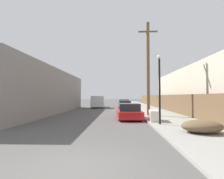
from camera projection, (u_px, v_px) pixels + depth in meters
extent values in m
plane|color=#4F4C49|center=(73.00, 170.00, 4.42)|extent=(220.00, 220.00, 0.00)
cube|color=gray|center=(144.00, 108.00, 27.70)|extent=(4.20, 63.00, 0.12)
cube|color=silver|center=(154.00, 116.00, 12.55)|extent=(0.80, 1.67, 0.71)
cube|color=white|center=(154.00, 110.00, 12.57)|extent=(0.77, 1.61, 0.03)
cube|color=#333335|center=(156.00, 110.00, 13.04)|extent=(0.05, 0.20, 0.02)
cube|color=gray|center=(154.00, 110.00, 12.83)|extent=(0.67, 0.13, 0.01)
cube|color=gray|center=(154.00, 111.00, 12.33)|extent=(0.67, 0.13, 0.01)
cube|color=red|center=(128.00, 114.00, 14.56)|extent=(2.07, 4.22, 0.57)
cube|color=black|center=(129.00, 107.00, 14.21)|extent=(1.70, 2.06, 0.57)
cube|color=#B21414|center=(132.00, 115.00, 12.49)|extent=(1.45, 0.11, 0.20)
cylinder|color=black|center=(118.00, 113.00, 15.83)|extent=(0.23, 0.66, 0.65)
cylinder|color=black|center=(136.00, 113.00, 15.85)|extent=(0.23, 0.66, 0.65)
cylinder|color=black|center=(120.00, 117.00, 13.27)|extent=(0.23, 0.66, 0.65)
cylinder|color=black|center=(141.00, 117.00, 13.29)|extent=(0.23, 0.66, 0.65)
cube|color=silver|center=(125.00, 107.00, 23.55)|extent=(1.91, 4.50, 0.64)
cube|color=black|center=(125.00, 103.00, 23.40)|extent=(1.58, 2.54, 0.50)
cube|color=#B21414|center=(125.00, 107.00, 21.33)|extent=(1.34, 0.09, 0.22)
cylinder|color=black|center=(120.00, 107.00, 24.97)|extent=(0.23, 0.63, 0.62)
cylinder|color=black|center=(130.00, 107.00, 24.86)|extent=(0.23, 0.63, 0.62)
cylinder|color=black|center=(119.00, 108.00, 22.23)|extent=(0.23, 0.63, 0.62)
cylinder|color=black|center=(131.00, 109.00, 22.12)|extent=(0.23, 0.63, 0.62)
cube|color=#5B1E19|center=(124.00, 104.00, 29.73)|extent=(1.98, 4.17, 0.67)
cube|color=black|center=(124.00, 101.00, 29.59)|extent=(1.66, 2.36, 0.52)
cube|color=#B21414|center=(124.00, 104.00, 27.67)|extent=(1.42, 0.09, 0.23)
cylinder|color=black|center=(120.00, 105.00, 31.05)|extent=(0.23, 0.65, 0.64)
cylinder|color=black|center=(129.00, 105.00, 30.93)|extent=(0.23, 0.65, 0.64)
cylinder|color=black|center=(119.00, 106.00, 28.51)|extent=(0.23, 0.65, 0.64)
cylinder|color=black|center=(129.00, 106.00, 28.39)|extent=(0.23, 0.65, 0.64)
cube|color=silver|center=(98.00, 104.00, 28.99)|extent=(2.33, 5.33, 0.93)
cube|color=silver|center=(97.00, 98.00, 27.59)|extent=(2.03, 2.46, 0.79)
cube|color=black|center=(97.00, 98.00, 27.59)|extent=(2.07, 2.42, 0.43)
cylinder|color=black|center=(103.00, 106.00, 27.39)|extent=(0.31, 0.82, 0.81)
cylinder|color=black|center=(92.00, 106.00, 27.34)|extent=(0.31, 0.82, 0.81)
cylinder|color=black|center=(103.00, 105.00, 30.62)|extent=(0.31, 0.82, 0.81)
cylinder|color=black|center=(94.00, 105.00, 30.57)|extent=(0.31, 0.82, 0.81)
cylinder|color=brown|center=(148.00, 68.00, 16.26)|extent=(0.30, 0.30, 8.70)
cube|color=brown|center=(148.00, 32.00, 16.39)|extent=(1.80, 0.12, 0.12)
cylinder|color=black|center=(160.00, 91.00, 11.03)|extent=(0.12, 0.12, 4.13)
sphere|color=white|center=(159.00, 57.00, 11.11)|extent=(0.26, 0.26, 0.26)
ellipsoid|color=brown|center=(202.00, 126.00, 8.41)|extent=(1.93, 1.46, 0.61)
cube|color=brown|center=(160.00, 102.00, 25.39)|extent=(0.08, 40.14, 1.93)
cube|color=gray|center=(31.00, 92.00, 19.80)|extent=(7.00, 20.38, 4.81)
cube|color=beige|center=(209.00, 91.00, 19.29)|extent=(6.00, 22.06, 4.98)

